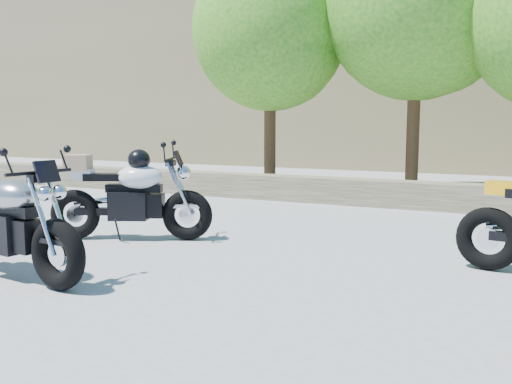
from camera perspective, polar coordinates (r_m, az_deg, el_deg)
ground at (r=6.43m, az=-5.61°, el=-7.54°), size 90.00×90.00×0.00m
stone_wall at (r=11.35m, az=9.22°, el=0.06°), size 22.00×0.55×0.50m
tree_decid_left at (r=13.80m, az=1.73°, el=15.48°), size 3.67×3.67×5.62m
tree_decid_mid at (r=13.25m, az=16.23°, el=17.33°), size 4.08×4.08×6.24m
silver_bike at (r=6.40m, az=-23.57°, el=-3.06°), size 2.29×0.73×1.15m
white_bike at (r=7.98m, az=-12.52°, el=-0.35°), size 2.13×1.09×1.25m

